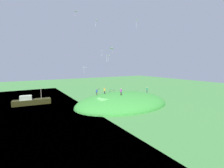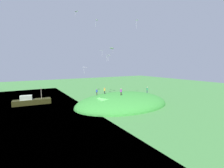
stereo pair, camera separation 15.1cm
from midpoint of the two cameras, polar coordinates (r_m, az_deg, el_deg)
The scene contains 15 objects.
ground_plane at distance 36.92m, azimuth -2.79°, elevation -8.96°, with size 160.00×160.00×0.00m, color #458640.
grass_hill at distance 41.11m, azimuth 3.88°, elevation -7.29°, with size 24.97×17.48×5.94m, color green.
boat_on_lake at distance 45.56m, azimuth -26.91°, elevation -5.54°, with size 9.02×2.97×4.35m.
person_with_child at distance 37.80m, azimuth 3.38°, elevation -2.53°, with size 0.54×0.54×1.64m.
person_walking_path at distance 40.82m, azimuth -5.40°, elevation -2.60°, with size 0.59×0.59×1.60m.
person_on_hilltop at distance 40.48m, azimuth -2.56°, elevation -2.12°, with size 0.61×0.61×1.65m.
person_near_shore at distance 45.99m, azimuth 12.60°, elevation -1.84°, with size 0.62×0.62×1.69m.
kite_0 at distance 46.82m, azimuth -12.60°, elevation 24.04°, with size 0.76×1.10×1.44m.
kite_1 at distance 45.78m, azimuth -5.46°, elevation 21.81°, with size 0.95×1.03×1.80m.
kite_2 at distance 46.45m, azimuth -3.58°, elevation 11.89°, with size 1.11×0.90×1.82m.
kite_3 at distance 37.31m, azimuth -9.63°, elevation 5.87°, with size 0.91×1.21×1.47m.
kite_4 at distance 42.54m, azimuth 0.02°, elevation 12.71°, with size 0.97×1.23×1.25m.
kite_5 at distance 44.29m, azimuth 8.99°, elevation 21.48°, with size 0.65×0.80×2.18m.
kite_6 at distance 45.81m, azimuth -1.02°, elevation 10.24°, with size 1.14×1.36×1.66m.
kite_7 at distance 50.12m, azimuth -1.42°, elevation 10.22°, with size 1.13×0.98×2.22m.
Camera 2 is at (-16.53, -31.40, 10.19)m, focal length 25.45 mm.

